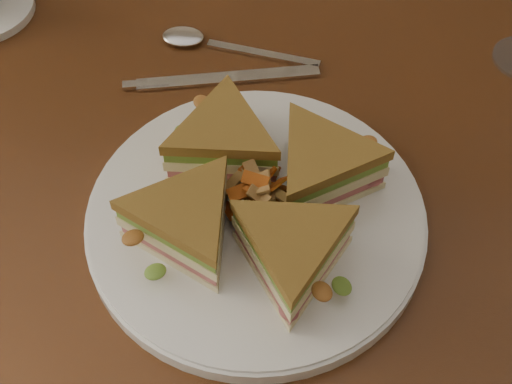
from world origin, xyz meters
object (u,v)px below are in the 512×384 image
Objects in this scene: sandwich_wedges at (256,195)px; knife at (215,79)px; spoon at (202,41)px; table at (252,220)px; plate at (256,219)px.

knife is at bearing 110.45° from sandwich_wedges.
spoon is at bearing 111.05° from sandwich_wedges.
sandwich_wedges is at bearing -78.97° from table.
table is 0.16m from knife.
plate is 0.04m from sandwich_wedges.
table is at bearing 101.03° from plate.
sandwich_wedges is 0.26m from spoon.
spoon is 0.86× the size of knife.
sandwich_wedges is 1.53× the size of spoon.
plate is (0.01, -0.07, 0.11)m from table.
knife is (-0.05, 0.11, 0.10)m from table.
table is at bearing -77.83° from knife.
plate reaches higher than knife.
sandwich_wedges reaches higher than plate.
table is 3.83× the size of plate.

